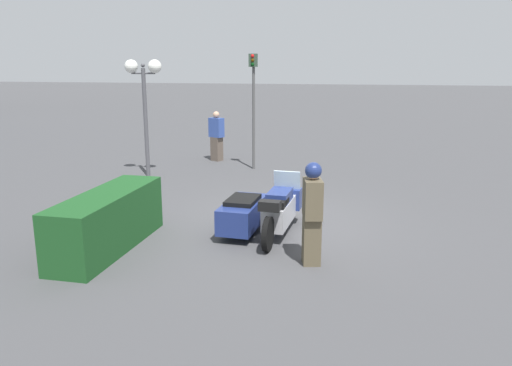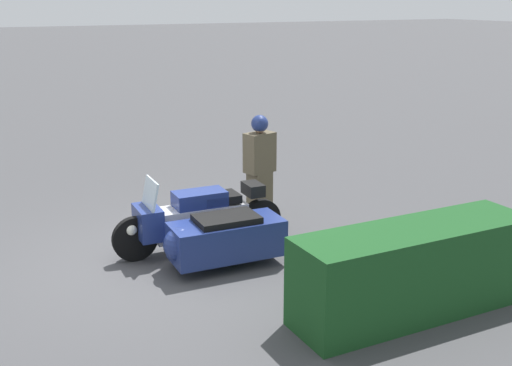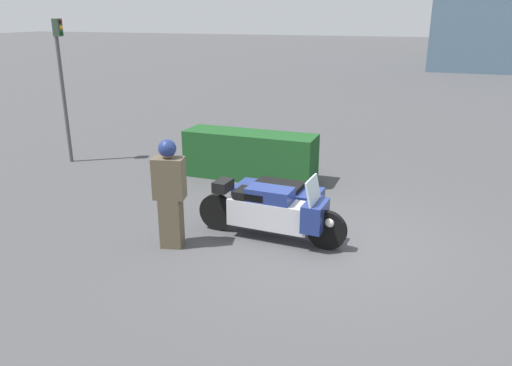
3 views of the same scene
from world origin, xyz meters
name	(u,v)px [view 2 (image 2 of 3)]	position (x,y,z in m)	size (l,w,h in m)	color
ground_plane	(158,264)	(0.00, 0.00, 0.00)	(160.00, 160.00, 0.00)	#424244
police_motorcycle	(208,229)	(-0.70, 0.15, 0.46)	(2.59, 1.42, 1.15)	black
officer_rider	(260,165)	(-2.13, -1.04, 0.93)	(0.54, 0.40, 1.77)	brown
hedge_bush_curbside	(414,270)	(-2.23, 2.69, 0.53)	(2.99, 0.85, 1.06)	#19471E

